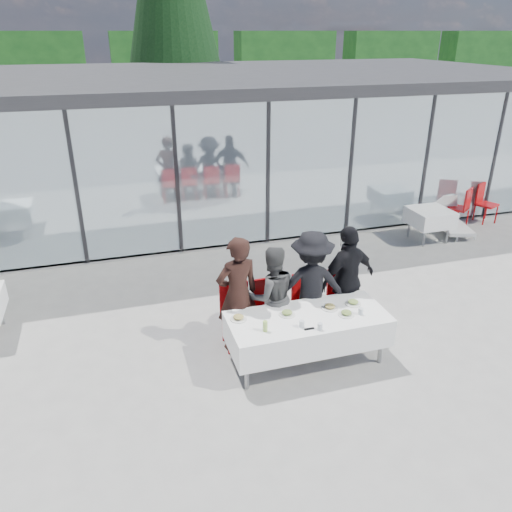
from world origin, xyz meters
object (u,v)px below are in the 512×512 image
(spare_chair_b, at_px, (462,205))
(plate_d, at_px, (353,302))
(plate_c, at_px, (330,307))
(dining_table, at_px, (307,329))
(juice_bottle, at_px, (265,326))
(lounger, at_px, (450,220))
(folded_eyeglasses, at_px, (309,329))
(plate_b, at_px, (287,313))
(plate_a, at_px, (238,318))
(spare_table_right, at_px, (430,217))
(plate_extra, at_px, (346,313))
(diner_chair_a, at_px, (236,312))
(diner_a, at_px, (238,295))
(diner_chair_c, at_px, (307,301))
(diner_b, at_px, (272,296))
(diner_chair_d, at_px, (342,296))
(diner_chair_b, at_px, (269,307))
(diner_d, at_px, (347,280))
(diner_c, at_px, (311,286))
(spare_chair_a, at_px, (484,200))

(spare_chair_b, bearing_deg, plate_d, -141.56)
(plate_c, bearing_deg, dining_table, -164.88)
(juice_bottle, xyz_separation_m, lounger, (5.97, 4.08, -0.57))
(folded_eyeglasses, bearing_deg, dining_table, 70.05)
(plate_b, bearing_deg, plate_a, 173.36)
(plate_a, relative_size, spare_table_right, 0.27)
(dining_table, distance_m, plate_d, 0.80)
(plate_b, distance_m, plate_extra, 0.83)
(plate_b, bearing_deg, plate_c, -1.32)
(dining_table, distance_m, lounger, 6.56)
(diner_chair_a, relative_size, plate_a, 4.18)
(diner_a, bearing_deg, diner_chair_c, 176.16)
(diner_b, bearing_deg, plate_extra, 139.83)
(juice_bottle, bearing_deg, diner_b, 66.10)
(plate_a, distance_m, plate_b, 0.69)
(diner_chair_c, distance_m, spare_chair_b, 6.30)
(diner_chair_d, distance_m, plate_b, 1.35)
(diner_chair_b, bearing_deg, diner_d, -5.81)
(diner_b, distance_m, spare_chair_b, 6.91)
(plate_b, bearing_deg, diner_chair_d, 28.36)
(diner_b, relative_size, plate_a, 6.78)
(plate_extra, bearing_deg, diner_chair_b, 134.33)
(plate_c, bearing_deg, folded_eyeglasses, -139.47)
(diner_d, xyz_separation_m, plate_d, (-0.14, -0.50, -0.10))
(diner_chair_a, height_order, plate_a, diner_chair_a)
(diner_c, distance_m, juice_bottle, 1.28)
(diner_c, height_order, spare_table_right, diner_c)
(diner_chair_b, distance_m, spare_table_right, 5.45)
(spare_chair_b, bearing_deg, diner_d, -144.54)
(diner_b, relative_size, plate_c, 6.78)
(plate_b, distance_m, spare_chair_b, 7.12)
(plate_a, xyz_separation_m, plate_extra, (1.48, -0.32, 0.00))
(diner_chair_c, xyz_separation_m, diner_chair_d, (0.60, 0.00, 0.00))
(diner_chair_b, relative_size, plate_a, 4.18)
(diner_chair_c, bearing_deg, diner_d, -11.73)
(diner_b, relative_size, diner_chair_c, 1.62)
(dining_table, xyz_separation_m, plate_c, (0.38, 0.10, 0.24))
(diner_chair_a, bearing_deg, diner_d, -4.09)
(diner_c, bearing_deg, plate_c, 114.38)
(spare_chair_a, distance_m, spare_chair_b, 0.79)
(dining_table, bearing_deg, diner_d, 34.78)
(dining_table, height_order, plate_d, plate_d)
(plate_d, bearing_deg, diner_chair_b, 150.07)
(plate_a, bearing_deg, folded_eyeglasses, -31.50)
(spare_chair_a, bearing_deg, plate_d, -144.41)
(spare_chair_b, bearing_deg, folded_eyeglasses, -143.12)
(juice_bottle, height_order, spare_table_right, juice_bottle)
(diner_chair_b, distance_m, spare_chair_a, 7.61)
(dining_table, relative_size, diner_chair_b, 2.32)
(diner_d, height_order, plate_b, diner_d)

